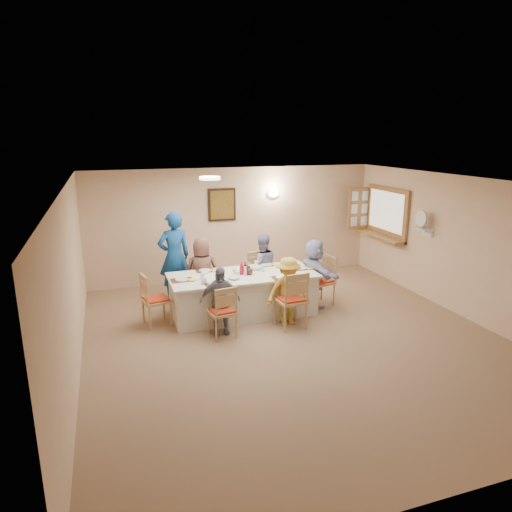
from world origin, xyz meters
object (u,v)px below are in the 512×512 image
object	(u,v)px
diner_front_right	(288,291)
diner_front_left	(220,300)
chair_front_right	(291,299)
chair_left_end	(156,299)
diner_back_right	(262,267)
chair_front_left	(222,310)
chair_back_right	(260,275)
chair_back_left	(201,281)
diner_right_end	(314,273)
dining_table	(243,294)
diner_back_left	(202,272)
serving_hatch	(387,213)
caregiver	(174,257)
chair_right_end	(320,281)
condiment_ketchup	(242,268)
desk_fan	(423,222)

from	to	relation	value
diner_front_right	diner_front_left	bearing A→B (deg)	179.64
chair_front_right	chair_left_end	xyz separation A→B (m)	(-2.15, 0.80, -0.03)
diner_back_right	chair_front_left	bearing A→B (deg)	55.16
diner_back_right	diner_front_right	bearing A→B (deg)	94.20
chair_left_end	chair_back_right	bearing A→B (deg)	-81.19
chair_back_left	chair_front_left	world-z (taller)	chair_front_left
diner_right_end	dining_table	bearing A→B (deg)	86.38
chair_back_left	diner_back_left	size ratio (longest dim) A/B	0.66
serving_hatch	caregiver	xyz separation A→B (m)	(-4.74, 0.05, -0.61)
diner_back_right	diner_right_end	size ratio (longest dim) A/B	1.01
chair_right_end	condiment_ketchup	world-z (taller)	condiment_ketchup
chair_front_right	diner_back_right	size ratio (longest dim) A/B	0.77
diner_front_left	diner_back_right	bearing A→B (deg)	52.55
serving_hatch	diner_right_end	world-z (taller)	serving_hatch
dining_table	chair_back_left	distance (m)	1.00
desk_fan	dining_table	world-z (taller)	desk_fan
chair_front_right	chair_left_end	size ratio (longest dim) A/B	1.07
chair_front_left	diner_front_left	world-z (taller)	diner_front_left
chair_back_right	chair_right_end	world-z (taller)	chair_right_end
chair_right_end	diner_front_left	distance (m)	2.26
serving_hatch	diner_back_left	xyz separation A→B (m)	(-4.29, -0.42, -0.83)
condiment_ketchup	diner_back_left	bearing A→B (deg)	130.38
serving_hatch	chair_right_end	size ratio (longest dim) A/B	1.56
chair_right_end	caregiver	size ratio (longest dim) A/B	0.54
chair_back_left	serving_hatch	bearing A→B (deg)	2.93
diner_back_right	condiment_ketchup	size ratio (longest dim) A/B	5.52
chair_front_right	diner_back_right	xyz separation A→B (m)	(0.00, 1.48, 0.15)
dining_table	diner_front_right	world-z (taller)	diner_front_right
diner_back_right	diner_front_right	distance (m)	1.36
chair_back_right	diner_back_left	size ratio (longest dim) A/B	0.68
dining_table	diner_front_right	distance (m)	0.93
condiment_ketchup	chair_left_end	bearing A→B (deg)	179.94
chair_right_end	diner_front_left	bearing A→B (deg)	-83.82
dining_table	diner_front_right	bearing A→B (deg)	-48.58
chair_front_left	chair_back_left	bearing A→B (deg)	-98.53
diner_back_right	serving_hatch	bearing A→B (deg)	-167.99
desk_fan	chair_back_right	distance (m)	3.35
chair_front_left	chair_right_end	xyz separation A→B (m)	(2.15, 0.80, 0.04)
desk_fan	diner_back_right	distance (m)	3.25
condiment_ketchup	chair_back_left	bearing A→B (deg)	125.88
chair_right_end	diner_right_end	world-z (taller)	diner_right_end
chair_front_left	diner_back_left	world-z (taller)	diner_back_left
chair_front_left	diner_back_right	size ratio (longest dim) A/B	0.67
dining_table	chair_right_end	size ratio (longest dim) A/B	2.75
chair_back_right	diner_front_left	xyz separation A→B (m)	(-1.20, -1.48, 0.12)
chair_front_right	caregiver	distance (m)	2.58
chair_back_right	diner_right_end	world-z (taller)	diner_right_end
chair_back_right	diner_front_left	distance (m)	1.91
diner_front_right	condiment_ketchup	world-z (taller)	diner_front_right
desk_fan	diner_back_right	size ratio (longest dim) A/B	0.23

